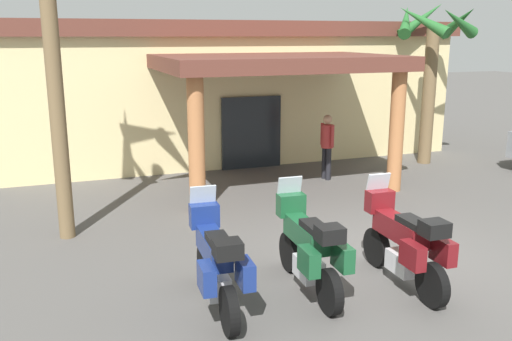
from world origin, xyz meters
TOP-DOWN VIEW (x-y plane):
  - ground_plane at (0.00, 0.00)m, footprint 80.00×80.00m
  - motel_building at (0.02, 10.47)m, footprint 14.17×11.02m
  - motorcycle_blue at (-3.45, -0.83)m, footprint 0.73×2.21m
  - motorcycle_green at (-1.98, -0.79)m, footprint 0.72×2.21m
  - motorcycle_maroon at (-0.50, -1.11)m, footprint 0.71×2.21m
  - pedestrian at (1.44, 5.19)m, footprint 0.32×0.52m
  - palm_tree_near_portico at (5.17, 5.91)m, footprint 2.32×2.38m

SIDE VIEW (x-z plane):
  - ground_plane at x=0.00m, z-range 0.00..0.00m
  - motorcycle_blue at x=-3.45m, z-range -0.11..1.50m
  - motorcycle_green at x=-1.98m, z-range -0.11..1.50m
  - motorcycle_maroon at x=-0.50m, z-range -0.11..1.50m
  - pedestrian at x=1.44m, z-range 0.14..1.91m
  - motel_building at x=0.02m, z-range 0.04..4.26m
  - palm_tree_near_portico at x=5.17m, z-range 0.96..5.85m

